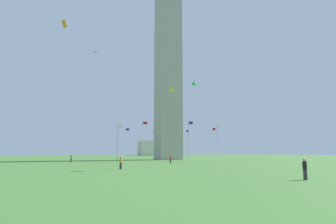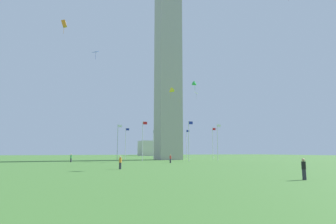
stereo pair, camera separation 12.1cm
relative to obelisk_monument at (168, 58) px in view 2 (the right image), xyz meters
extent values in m
plane|color=#3D6B2D|center=(0.00, 0.00, -28.67)|extent=(260.00, 260.00, 0.00)
cube|color=#A8A399|center=(0.00, 0.00, -3.44)|extent=(6.31, 6.31, 50.45)
cylinder|color=silver|center=(13.88, 0.00, -24.06)|extent=(0.14, 0.14, 9.22)
cube|color=red|center=(14.43, 0.00, -19.90)|extent=(1.00, 0.03, 0.64)
cylinder|color=silver|center=(9.82, 9.82, -24.06)|extent=(0.14, 0.14, 9.22)
cube|color=#1E2D99|center=(10.37, 9.82, -19.90)|extent=(1.00, 0.03, 0.64)
cylinder|color=silver|center=(0.00, 13.88, -24.06)|extent=(0.14, 0.14, 9.22)
cube|color=#1E2D99|center=(0.55, 13.88, -19.90)|extent=(1.00, 0.03, 0.64)
cylinder|color=silver|center=(-9.82, 9.82, -24.06)|extent=(0.14, 0.14, 9.22)
cube|color=#1E2D99|center=(-9.27, 9.82, -19.90)|extent=(1.00, 0.03, 0.64)
cylinder|color=silver|center=(-13.88, 0.00, -24.06)|extent=(0.14, 0.14, 9.22)
cube|color=white|center=(-13.33, 0.00, -19.90)|extent=(1.00, 0.03, 0.64)
cylinder|color=silver|center=(-9.82, -9.82, -24.06)|extent=(0.14, 0.14, 9.22)
cube|color=red|center=(-9.27, -9.82, -19.90)|extent=(1.00, 0.03, 0.64)
cylinder|color=silver|center=(0.00, -13.88, -24.06)|extent=(0.14, 0.14, 9.22)
cube|color=#1E2D99|center=(0.55, -13.88, -19.90)|extent=(1.00, 0.03, 0.64)
cylinder|color=silver|center=(9.82, -9.82, -24.06)|extent=(0.14, 0.14, 9.22)
cube|color=white|center=(10.37, -9.82, -19.90)|extent=(1.00, 0.03, 0.64)
cylinder|color=#2D2D38|center=(-7.43, -21.74, -28.27)|extent=(0.29, 0.29, 0.80)
cylinder|color=red|center=(-7.43, -21.74, -27.58)|extent=(0.32, 0.32, 0.57)
sphere|color=tan|center=(-7.43, -21.74, -27.18)|extent=(0.24, 0.24, 0.24)
cylinder|color=#2D2D38|center=(-9.23, -55.77, -28.27)|extent=(0.29, 0.29, 0.80)
cylinder|color=black|center=(-9.23, -55.77, -27.57)|extent=(0.32, 0.32, 0.59)
sphere|color=tan|center=(-9.23, -55.77, -27.15)|extent=(0.24, 0.24, 0.24)
cylinder|color=#2D2D38|center=(-25.26, -10.45, -28.27)|extent=(0.29, 0.29, 0.80)
cylinder|color=#388C47|center=(-25.26, -10.45, -27.54)|extent=(0.32, 0.32, 0.65)
sphere|color=tan|center=(-25.26, -10.45, -27.10)|extent=(0.24, 0.24, 0.24)
cylinder|color=#2D2D38|center=(-20.00, -37.66, -28.27)|extent=(0.29, 0.29, 0.80)
cylinder|color=orange|center=(-20.00, -37.66, -27.58)|extent=(0.32, 0.32, 0.57)
sphere|color=tan|center=(-20.00, -37.66, -27.17)|extent=(0.24, 0.24, 0.24)
cube|color=white|center=(6.12, -5.45, -10.69)|extent=(1.42, 1.47, 0.64)
cylinder|color=#A7A7A7|center=(6.12, -5.45, -11.59)|extent=(0.04, 0.04, 1.35)
cone|color=yellow|center=(-2.40, -8.65, -11.48)|extent=(1.90, 1.52, 1.78)
cylinder|color=#A4921C|center=(-2.40, -8.65, -12.54)|extent=(0.04, 0.04, 1.59)
cube|color=orange|center=(-27.73, -23.11, -4.40)|extent=(1.05, 0.79, 1.29)
cylinder|color=#A75C15|center=(-27.73, -23.11, -5.42)|extent=(0.04, 0.04, 1.53)
cone|color=green|center=(1.69, -14.01, -10.63)|extent=(1.48, 1.23, 1.46)
cylinder|color=#208035|center=(1.69, -14.01, -11.53)|extent=(0.04, 0.04, 1.36)
cube|color=blue|center=(-21.54, -15.57, -6.14)|extent=(1.58, 1.59, 0.42)
cylinder|color=#233C9D|center=(-21.54, -15.57, -7.06)|extent=(0.04, 0.04, 1.39)
cube|color=beige|center=(22.01, 79.49, -24.57)|extent=(19.22, 10.96, 8.19)
camera|label=1|loc=(-26.59, -72.68, -26.54)|focal=29.97mm
camera|label=2|loc=(-26.48, -72.72, -26.54)|focal=29.97mm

